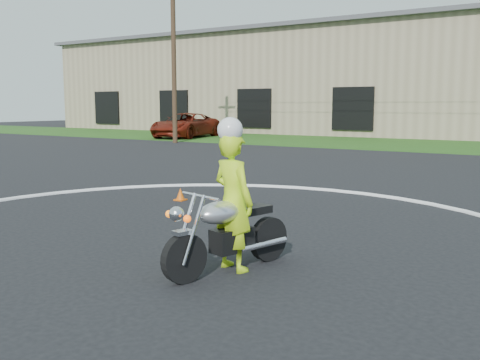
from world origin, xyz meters
The scene contains 7 objects.
ground centered at (0.00, 0.00, 0.00)m, with size 120.00×120.00×0.00m, color black.
grass_strip centered at (0.00, 27.00, 0.01)m, with size 120.00×10.00×0.02m, color #1E4714.
course_markings centered at (2.17, 4.35, 0.01)m, with size 19.05×19.05×0.12m.
primary_motorcycle centered at (1.50, 1.85, 0.55)m, with size 0.95×2.09×1.12m.
rider_primary_grp centered at (1.51, 1.99, 1.01)m, with size 0.79×0.63×2.09m.
pickup_grp centered at (-17.76, 25.55, 0.85)m, with size 3.68×6.44×1.69m.
warehouse centered at (-18.00, 39.99, 4.16)m, with size 41.00×17.00×8.30m.
Camera 1 is at (5.40, -3.98, 2.24)m, focal length 40.00 mm.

